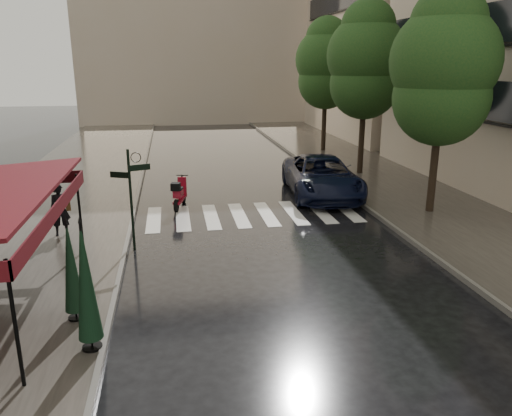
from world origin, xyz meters
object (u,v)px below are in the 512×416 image
object	(u,v)px
parasol_front	(86,281)
parasol_back	(71,267)
pedestrian_with_umbrella	(58,186)
scooter	(179,194)
parked_car	(322,176)

from	to	relation	value
parasol_front	parasol_back	bearing A→B (deg)	111.69
pedestrian_with_umbrella	scooter	distance (m)	5.00
parked_car	parasol_front	size ratio (longest dim) A/B	2.26
scooter	parked_car	distance (m)	6.16
scooter	parasol_back	distance (m)	9.22
scooter	parasol_back	size ratio (longest dim) A/B	0.78
parked_car	parasol_back	distance (m)	13.00
pedestrian_with_umbrella	parasol_back	distance (m)	6.06
parasol_front	parasol_back	world-z (taller)	parasol_front
scooter	parasol_back	world-z (taller)	parasol_back
pedestrian_with_umbrella	parasol_front	distance (m)	7.42
parasol_front	parasol_back	xyz separation A→B (m)	(-0.51, 1.29, -0.20)
parasol_front	parasol_back	size ratio (longest dim) A/B	1.16
pedestrian_with_umbrella	parasol_back	bearing A→B (deg)	-90.74
pedestrian_with_umbrella	parasol_front	bearing A→B (deg)	-89.19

